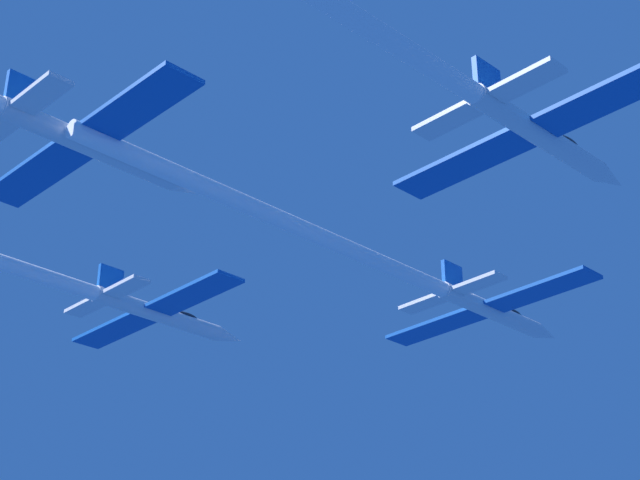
% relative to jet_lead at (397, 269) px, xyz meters
% --- Properties ---
extents(jet_lead, '(14.74, 35.79, 2.44)m').
position_rel_jet_lead_xyz_m(jet_lead, '(0.00, 0.00, 0.00)').
color(jet_lead, silver).
extents(jet_left_wing, '(14.74, 33.21, 2.44)m').
position_rel_jet_lead_xyz_m(jet_left_wing, '(-14.38, -12.92, 0.03)').
color(jet_left_wing, silver).
extents(jet_right_wing, '(14.74, 34.58, 2.44)m').
position_rel_jet_lead_xyz_m(jet_right_wing, '(13.71, -13.78, 0.02)').
color(jet_right_wing, silver).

